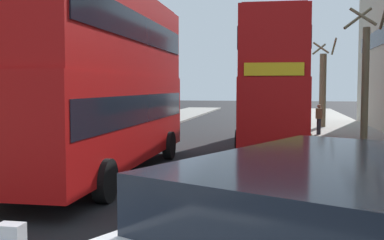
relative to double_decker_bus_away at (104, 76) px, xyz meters
name	(u,v)px	position (x,y,z in m)	size (l,w,h in m)	color
sidewalk_left	(46,152)	(-4.08, 3.93, -2.96)	(4.00, 80.00, 0.14)	gray
kerb_line_outer	(329,171)	(6.82, 1.93, -3.03)	(0.10, 56.00, 0.01)	yellow
kerb_line_inner	(324,171)	(6.66, 1.93, -3.03)	(0.10, 56.00, 0.01)	yellow
double_decker_bus_away	(104,76)	(0.00, 0.00, 0.00)	(2.91, 10.84, 5.64)	#B20F0F
double_decker_bus_oncoming	(272,79)	(4.84, 7.95, 0.00)	(3.07, 10.88, 5.64)	#B20F0F
pedestrian_far	(319,119)	(7.28, 12.48, -2.04)	(0.34, 0.22, 1.62)	#2D2D38
street_tree_near	(365,79)	(8.66, 6.73, -0.02)	(1.60, 1.66, 5.93)	#6B6047
street_tree_mid	(323,88)	(7.87, 17.53, -0.39)	(1.46, 1.44, 5.61)	#6B6047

